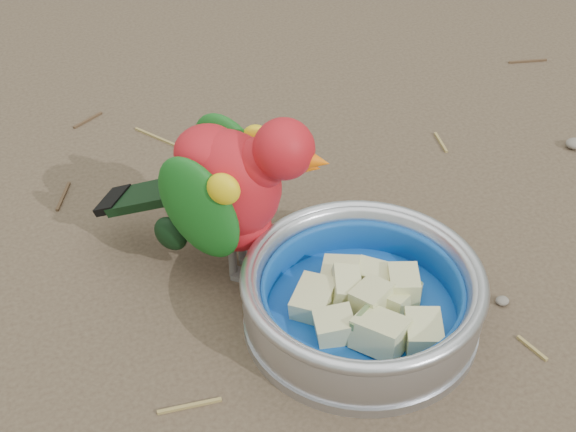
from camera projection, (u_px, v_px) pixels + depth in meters
name	position (u px, v px, depth m)	size (l,w,h in m)	color
ground	(368.00, 322.00, 0.74)	(60.00, 60.00, 0.00)	#4C3D2D
food_bowl	(360.00, 317.00, 0.73)	(0.21, 0.21, 0.02)	#B2B2BA
bowl_wall	(362.00, 293.00, 0.71)	(0.21, 0.21, 0.04)	#B2B2BA
fruit_wedges	(362.00, 299.00, 0.72)	(0.13, 0.13, 0.03)	beige
lory_parrot	(231.00, 198.00, 0.74)	(0.10, 0.21, 0.17)	#B2131B
ground_debris	(383.00, 305.00, 0.75)	(0.90, 0.80, 0.01)	olive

